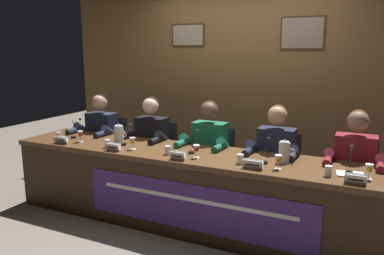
% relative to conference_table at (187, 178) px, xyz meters
% --- Properties ---
extents(ground_plane, '(12.00, 12.00, 0.00)m').
position_rel_conference_table_xyz_m(ground_plane, '(-0.00, 0.11, -0.52)').
color(ground_plane, '#70665B').
extents(wall_back_panelled, '(5.15, 0.14, 2.60)m').
position_rel_conference_table_xyz_m(wall_back_panelled, '(-0.00, 1.62, 0.78)').
color(wall_back_panelled, brown).
rests_on(wall_back_panelled, ground_plane).
extents(conference_table, '(3.95, 0.75, 0.75)m').
position_rel_conference_table_xyz_m(conference_table, '(0.00, 0.00, 0.00)').
color(conference_table, brown).
rests_on(conference_table, ground_plane).
extents(chair_far_left, '(0.44, 0.45, 0.89)m').
position_rel_conference_table_xyz_m(chair_far_left, '(-1.46, 0.67, -0.09)').
color(chair_far_left, black).
rests_on(chair_far_left, ground_plane).
extents(panelist_far_left, '(0.51, 0.48, 1.21)m').
position_rel_conference_table_xyz_m(panelist_far_left, '(-1.46, 0.48, 0.18)').
color(panelist_far_left, black).
rests_on(panelist_far_left, ground_plane).
extents(nameplate_far_left, '(0.18, 0.06, 0.08)m').
position_rel_conference_table_xyz_m(nameplate_far_left, '(-1.43, -0.16, 0.27)').
color(nameplate_far_left, white).
rests_on(nameplate_far_left, conference_table).
extents(juice_glass_far_left, '(0.06, 0.06, 0.12)m').
position_rel_conference_table_xyz_m(juice_glass_far_left, '(-1.29, -0.02, 0.32)').
color(juice_glass_far_left, white).
rests_on(juice_glass_far_left, conference_table).
extents(water_cup_far_left, '(0.06, 0.06, 0.08)m').
position_rel_conference_table_xyz_m(water_cup_far_left, '(-1.60, -0.03, 0.27)').
color(water_cup_far_left, silver).
rests_on(water_cup_far_left, conference_table).
extents(microphone_far_left, '(0.06, 0.17, 0.22)m').
position_rel_conference_table_xyz_m(microphone_far_left, '(-1.50, 0.13, 0.31)').
color(microphone_far_left, black).
rests_on(microphone_far_left, conference_table).
extents(chair_left, '(0.44, 0.45, 0.89)m').
position_rel_conference_table_xyz_m(chair_left, '(-0.73, 0.67, -0.09)').
color(chair_left, black).
rests_on(chair_left, ground_plane).
extents(panelist_left, '(0.51, 0.48, 1.21)m').
position_rel_conference_table_xyz_m(panelist_left, '(-0.73, 0.48, 0.18)').
color(panelist_left, black).
rests_on(panelist_left, ground_plane).
extents(nameplate_left, '(0.16, 0.06, 0.08)m').
position_rel_conference_table_xyz_m(nameplate_left, '(-0.74, -0.17, 0.27)').
color(nameplate_left, white).
rests_on(nameplate_left, conference_table).
extents(juice_glass_left, '(0.06, 0.06, 0.12)m').
position_rel_conference_table_xyz_m(juice_glass_left, '(-0.59, -0.04, 0.32)').
color(juice_glass_left, white).
rests_on(juice_glass_left, conference_table).
extents(water_cup_left, '(0.06, 0.06, 0.08)m').
position_rel_conference_table_xyz_m(water_cup_left, '(-0.87, -0.10, 0.27)').
color(water_cup_left, silver).
rests_on(water_cup_left, conference_table).
extents(microphone_left, '(0.06, 0.17, 0.22)m').
position_rel_conference_table_xyz_m(microphone_left, '(-0.78, 0.10, 0.31)').
color(microphone_left, black).
rests_on(microphone_left, conference_table).
extents(chair_center, '(0.44, 0.45, 0.89)m').
position_rel_conference_table_xyz_m(chair_center, '(-0.00, 0.67, -0.09)').
color(chair_center, black).
rests_on(chair_center, ground_plane).
extents(panelist_center, '(0.51, 0.48, 1.21)m').
position_rel_conference_table_xyz_m(panelist_center, '(-0.00, 0.48, 0.18)').
color(panelist_center, black).
rests_on(panelist_center, ground_plane).
extents(nameplate_center, '(0.15, 0.06, 0.08)m').
position_rel_conference_table_xyz_m(nameplate_center, '(-0.01, -0.18, 0.27)').
color(nameplate_center, white).
rests_on(nameplate_center, conference_table).
extents(juice_glass_center, '(0.06, 0.06, 0.12)m').
position_rel_conference_table_xyz_m(juice_glass_center, '(0.12, -0.04, 0.32)').
color(juice_glass_center, white).
rests_on(juice_glass_center, conference_table).
extents(water_cup_center, '(0.06, 0.06, 0.08)m').
position_rel_conference_table_xyz_m(water_cup_center, '(-0.18, -0.06, 0.27)').
color(water_cup_center, silver).
rests_on(water_cup_center, conference_table).
extents(microphone_center, '(0.06, 0.17, 0.22)m').
position_rel_conference_table_xyz_m(microphone_center, '(0.01, 0.12, 0.31)').
color(microphone_center, black).
rests_on(microphone_center, conference_table).
extents(chair_right, '(0.44, 0.45, 0.89)m').
position_rel_conference_table_xyz_m(chair_right, '(0.73, 0.67, -0.09)').
color(chair_right, black).
rests_on(chair_right, ground_plane).
extents(panelist_right, '(0.51, 0.48, 1.21)m').
position_rel_conference_table_xyz_m(panelist_right, '(0.73, 0.48, 0.18)').
color(panelist_right, black).
rests_on(panelist_right, ground_plane).
extents(nameplate_right, '(0.18, 0.06, 0.08)m').
position_rel_conference_table_xyz_m(nameplate_right, '(0.69, -0.14, 0.27)').
color(nameplate_right, white).
rests_on(nameplate_right, conference_table).
extents(juice_glass_right, '(0.06, 0.06, 0.12)m').
position_rel_conference_table_xyz_m(juice_glass_right, '(0.88, -0.06, 0.32)').
color(juice_glass_right, white).
rests_on(juice_glass_right, conference_table).
extents(water_cup_right, '(0.06, 0.06, 0.08)m').
position_rel_conference_table_xyz_m(water_cup_right, '(0.54, -0.04, 0.27)').
color(water_cup_right, silver).
rests_on(water_cup_right, conference_table).
extents(microphone_right, '(0.06, 0.17, 0.22)m').
position_rel_conference_table_xyz_m(microphone_right, '(0.74, 0.09, 0.31)').
color(microphone_right, black).
rests_on(microphone_right, conference_table).
extents(chair_far_right, '(0.44, 0.45, 0.89)m').
position_rel_conference_table_xyz_m(chair_far_right, '(1.45, 0.67, -0.09)').
color(chair_far_right, black).
rests_on(chair_far_right, ground_plane).
extents(panelist_far_right, '(0.51, 0.48, 1.21)m').
position_rel_conference_table_xyz_m(panelist_far_right, '(1.45, 0.48, 0.18)').
color(panelist_far_right, black).
rests_on(panelist_far_right, ground_plane).
extents(nameplate_far_right, '(0.16, 0.06, 0.08)m').
position_rel_conference_table_xyz_m(nameplate_far_right, '(1.49, -0.17, 0.27)').
color(nameplate_far_right, white).
rests_on(nameplate_far_right, conference_table).
extents(juice_glass_far_right, '(0.06, 0.06, 0.12)m').
position_rel_conference_table_xyz_m(juice_glass_far_right, '(1.58, -0.01, 0.32)').
color(juice_glass_far_right, white).
rests_on(juice_glass_far_right, conference_table).
extents(water_cup_far_right, '(0.06, 0.06, 0.08)m').
position_rel_conference_table_xyz_m(water_cup_far_right, '(1.29, -0.06, 0.27)').
color(water_cup_far_right, silver).
rests_on(water_cup_far_right, conference_table).
extents(microphone_far_right, '(0.06, 0.17, 0.22)m').
position_rel_conference_table_xyz_m(microphone_far_right, '(1.43, 0.11, 0.31)').
color(microphone_far_right, black).
rests_on(microphone_far_right, conference_table).
extents(water_pitcher_left_side, '(0.15, 0.10, 0.21)m').
position_rel_conference_table_xyz_m(water_pitcher_left_side, '(-0.89, 0.13, 0.33)').
color(water_pitcher_left_side, silver).
rests_on(water_pitcher_left_side, conference_table).
extents(water_pitcher_right_side, '(0.15, 0.10, 0.21)m').
position_rel_conference_table_xyz_m(water_pitcher_right_side, '(0.89, 0.17, 0.33)').
color(water_pitcher_right_side, silver).
rests_on(water_pitcher_right_side, conference_table).
extents(document_stack_far_right, '(0.23, 0.18, 0.01)m').
position_rel_conference_table_xyz_m(document_stack_far_right, '(1.44, 0.04, 0.24)').
color(document_stack_far_right, white).
rests_on(document_stack_far_right, conference_table).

